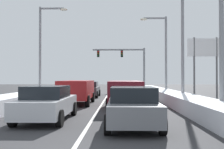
% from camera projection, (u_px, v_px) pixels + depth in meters
% --- Properties ---
extents(ground_plane, '(120.00, 120.00, 0.00)m').
position_uv_depth(ground_plane, '(101.00, 106.00, 17.11)').
color(ground_plane, '#333335').
extents(lane_stripe_between_right_lane_and_center_lane, '(0.14, 35.97, 0.01)m').
position_uv_depth(lane_stripe_between_right_lane_and_center_lane, '(104.00, 101.00, 20.38)').
color(lane_stripe_between_right_lane_and_center_lane, silver).
rests_on(lane_stripe_between_right_lane_and_center_lane, ground).
extents(snow_bank_right_shoulder, '(1.84, 35.97, 0.78)m').
position_uv_depth(snow_bank_right_shoulder, '(170.00, 97.00, 20.26)').
color(snow_bank_right_shoulder, white).
rests_on(snow_bank_right_shoulder, ground).
extents(snow_bank_left_shoulder, '(2.03, 35.97, 0.81)m').
position_uv_depth(snow_bank_left_shoulder, '(38.00, 96.00, 20.51)').
color(snow_bank_left_shoulder, white).
rests_on(snow_bank_left_shoulder, ground).
extents(sedan_gray_right_lane_nearest, '(2.00, 4.50, 1.51)m').
position_uv_depth(sedan_gray_right_lane_nearest, '(132.00, 106.00, 9.80)').
color(sedan_gray_right_lane_nearest, slate).
rests_on(sedan_gray_right_lane_nearest, ground).
extents(suv_maroon_right_lane_second, '(2.16, 4.90, 1.67)m').
position_uv_depth(suv_maroon_right_lane_second, '(125.00, 92.00, 15.73)').
color(suv_maroon_right_lane_second, maroon).
rests_on(suv_maroon_right_lane_second, ground).
extents(sedan_tan_right_lane_third, '(2.00, 4.50, 1.51)m').
position_uv_depth(sedan_tan_right_lane_third, '(123.00, 91.00, 21.83)').
color(sedan_tan_right_lane_third, '#937F60').
rests_on(sedan_tan_right_lane_third, ground).
extents(sedan_silver_center_lane_nearest, '(2.00, 4.50, 1.51)m').
position_uv_depth(sedan_silver_center_lane_nearest, '(47.00, 103.00, 11.16)').
color(sedan_silver_center_lane_nearest, '#B7BABF').
rests_on(sedan_silver_center_lane_nearest, ground).
extents(suv_red_center_lane_second, '(2.16, 4.90, 1.67)m').
position_uv_depth(suv_red_center_lane_second, '(77.00, 90.00, 18.14)').
color(suv_red_center_lane_second, maroon).
rests_on(suv_red_center_lane_second, ground).
extents(sedan_charcoal_center_lane_third, '(2.00, 4.50, 1.51)m').
position_uv_depth(sedan_charcoal_center_lane_third, '(89.00, 89.00, 25.11)').
color(sedan_charcoal_center_lane_third, '#38383D').
rests_on(sedan_charcoal_center_lane_third, ground).
extents(traffic_light_gantry, '(7.54, 0.47, 6.20)m').
position_uv_depth(traffic_light_gantry, '(128.00, 60.00, 36.71)').
color(traffic_light_gantry, slate).
rests_on(traffic_light_gantry, ground).
extents(street_lamp_right_near, '(2.66, 0.36, 7.79)m').
position_uv_depth(street_lamp_right_near, '(213.00, 18.00, 12.14)').
color(street_lamp_right_near, gray).
rests_on(street_lamp_right_near, ground).
extents(street_lamp_right_mid, '(2.66, 0.36, 9.29)m').
position_uv_depth(street_lamp_right_mid, '(178.00, 29.00, 18.69)').
color(street_lamp_right_mid, gray).
rests_on(street_lamp_right_mid, ground).
extents(street_lamp_right_far, '(2.66, 0.36, 7.94)m').
position_uv_depth(street_lamp_right_far, '(162.00, 49.00, 25.22)').
color(street_lamp_right_far, gray).
rests_on(street_lamp_right_far, ground).
extents(street_lamp_left_mid, '(2.66, 0.36, 8.50)m').
position_uv_depth(street_lamp_left_mid, '(44.00, 44.00, 23.76)').
color(street_lamp_left_mid, gray).
rests_on(street_lamp_left_mid, ground).
extents(roadside_sign_right, '(3.20, 0.16, 5.50)m').
position_uv_depth(roadside_sign_right, '(205.00, 54.00, 22.84)').
color(roadside_sign_right, '#59595B').
rests_on(roadside_sign_right, ground).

